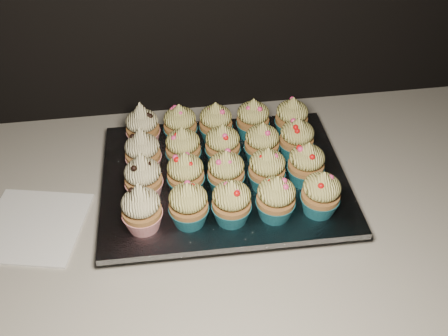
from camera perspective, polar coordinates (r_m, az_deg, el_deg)
The scene contains 24 objects.
worktop at distance 0.89m, azimuth -10.64°, elevation -5.88°, with size 2.44×0.64×0.04m, color beige.
napkin at distance 0.90m, azimuth -20.96°, elevation -6.22°, with size 0.16×0.16×0.00m, color white.
baking_tray at distance 0.90m, azimuth 0.00°, elevation -1.87°, with size 0.39×0.30×0.02m, color black.
foil_lining at distance 0.89m, azimuth 0.00°, elevation -1.07°, with size 0.43×0.33×0.01m, color silver.
cupcake_0 at distance 0.78m, azimuth -9.40°, elevation -4.60°, with size 0.06×0.06×0.10m.
cupcake_1 at distance 0.78m, azimuth -4.08°, elevation -4.21°, with size 0.06×0.06×0.08m.
cupcake_2 at distance 0.78m, azimuth 0.86°, elevation -3.95°, with size 0.06×0.06×0.08m.
cupcake_3 at distance 0.79m, azimuth 5.95°, elevation -3.47°, with size 0.06×0.06×0.08m.
cupcake_4 at distance 0.81m, azimuth 11.00°, elevation -2.92°, with size 0.06×0.06×0.08m.
cupcake_5 at distance 0.83m, azimuth -9.21°, elevation -1.10°, with size 0.06×0.06×0.10m.
cupcake_6 at distance 0.83m, azimuth -4.41°, elevation -0.71°, with size 0.06×0.06×0.08m.
cupcake_7 at distance 0.83m, azimuth 0.24°, elevation -0.48°, with size 0.06×0.06×0.08m.
cupcake_8 at distance 0.84m, azimuth 4.92°, elevation -0.17°, with size 0.06×0.06×0.08m.
cupcake_9 at distance 0.86m, azimuth 9.37°, elevation 0.44°, with size 0.06×0.06×0.08m.
cupcake_10 at distance 0.88m, azimuth -9.27°, elevation 1.81°, with size 0.06×0.06×0.10m.
cupcake_11 at distance 0.88m, azimuth -4.69°, elevation 2.26°, with size 0.06×0.06×0.08m.
cupcake_12 at distance 0.88m, azimuth -0.16°, elevation 2.60°, with size 0.06×0.06×0.08m.
cupcake_13 at distance 0.89m, azimuth 4.35°, elevation 2.79°, with size 0.06×0.06×0.08m.
cupcake_14 at distance 0.91m, azimuth 8.29°, elevation 3.30°, with size 0.06×0.06×0.08m.
cupcake_15 at distance 0.94m, azimuth -9.29°, elevation 4.67°, with size 0.06×0.06×0.10m.
cupcake_16 at distance 0.94m, azimuth -5.03°, elevation 4.92°, with size 0.06×0.06×0.08m.
cupcake_17 at distance 0.94m, azimuth -0.94°, elevation 5.15°, with size 0.06×0.06×0.08m.
cupcake_18 at distance 0.95m, azimuth 3.32°, elevation 5.56°, with size 0.06×0.06×0.08m.
cupcake_19 at distance 0.96m, azimuth 7.73°, elevation 5.68°, with size 0.06×0.06×0.08m.
Camera 1 is at (0.08, 1.09, 1.52)m, focal length 40.00 mm.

